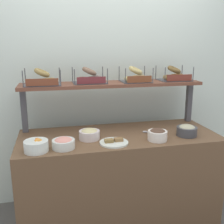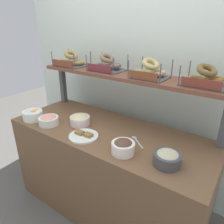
{
  "view_description": "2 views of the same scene",
  "coord_description": "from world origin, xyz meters",
  "px_view_note": "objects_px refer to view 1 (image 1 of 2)",
  "views": [
    {
      "loc": [
        -0.56,
        -2.18,
        1.63
      ],
      "look_at": [
        -0.05,
        0.03,
        1.05
      ],
      "focal_mm": 42.9,
      "sensor_mm": 36.0,
      "label": 1
    },
    {
      "loc": [
        0.93,
        -1.25,
        1.69
      ],
      "look_at": [
        0.02,
        0.02,
        1.02
      ],
      "focal_mm": 33.61,
      "sensor_mm": 36.0,
      "label": 2
    }
  ],
  "objects_px": {
    "bowl_chocolate_spread": "(157,134)",
    "bagel_basket_poppy": "(89,78)",
    "bowl_egg_salad": "(89,134)",
    "bagel_basket_cinnamon_raisin": "(174,76)",
    "serving_plate_white": "(114,142)",
    "bagel_basket_sesame": "(135,77)",
    "bowl_fruit_salad": "(36,146)",
    "bowl_lox_spread": "(63,143)",
    "bagel_basket_everything": "(42,80)",
    "serving_spoon_near_plate": "(149,132)",
    "bowl_tuna_salad": "(187,130)"
  },
  "relations": [
    {
      "from": "bowl_chocolate_spread",
      "to": "bagel_basket_poppy",
      "type": "height_order",
      "value": "bagel_basket_poppy"
    },
    {
      "from": "bowl_egg_salad",
      "to": "bagel_basket_cinnamon_raisin",
      "type": "relative_size",
      "value": 0.58
    },
    {
      "from": "serving_plate_white",
      "to": "bagel_basket_poppy",
      "type": "bearing_deg",
      "value": 104.21
    },
    {
      "from": "serving_plate_white",
      "to": "bagel_basket_sesame",
      "type": "bearing_deg",
      "value": 55.06
    },
    {
      "from": "bowl_fruit_salad",
      "to": "bowl_egg_salad",
      "type": "bearing_deg",
      "value": 22.9
    },
    {
      "from": "bowl_lox_spread",
      "to": "serving_plate_white",
      "type": "relative_size",
      "value": 0.75
    },
    {
      "from": "bagel_basket_sesame",
      "to": "bowl_lox_spread",
      "type": "bearing_deg",
      "value": -147.04
    },
    {
      "from": "bowl_chocolate_spread",
      "to": "bagel_basket_poppy",
      "type": "relative_size",
      "value": 0.53
    },
    {
      "from": "bagel_basket_sesame",
      "to": "bagel_basket_poppy",
      "type": "bearing_deg",
      "value": 176.72
    },
    {
      "from": "bowl_chocolate_spread",
      "to": "bagel_basket_poppy",
      "type": "bearing_deg",
      "value": 135.53
    },
    {
      "from": "bowl_chocolate_spread",
      "to": "bagel_basket_sesame",
      "type": "xyz_separation_m",
      "value": [
        -0.06,
        0.46,
        0.43
      ]
    },
    {
      "from": "bagel_basket_poppy",
      "to": "bagel_basket_cinnamon_raisin",
      "type": "distance_m",
      "value": 0.85
    },
    {
      "from": "bowl_chocolate_spread",
      "to": "bagel_basket_poppy",
      "type": "distance_m",
      "value": 0.81
    },
    {
      "from": "bagel_basket_poppy",
      "to": "bowl_fruit_salad",
      "type": "bearing_deg",
      "value": -133.4
    },
    {
      "from": "bowl_lox_spread",
      "to": "bagel_basket_sesame",
      "type": "height_order",
      "value": "bagel_basket_sesame"
    },
    {
      "from": "bagel_basket_poppy",
      "to": "bowl_lox_spread",
      "type": "bearing_deg",
      "value": -119.72
    },
    {
      "from": "bagel_basket_everything",
      "to": "bagel_basket_cinnamon_raisin",
      "type": "xyz_separation_m",
      "value": [
        1.27,
        0.03,
        0.0
      ]
    },
    {
      "from": "serving_spoon_near_plate",
      "to": "bagel_basket_poppy",
      "type": "xyz_separation_m",
      "value": [
        -0.49,
        0.29,
        0.47
      ]
    },
    {
      "from": "bagel_basket_poppy",
      "to": "serving_spoon_near_plate",
      "type": "bearing_deg",
      "value": -30.87
    },
    {
      "from": "bowl_lox_spread",
      "to": "serving_plate_white",
      "type": "bearing_deg",
      "value": 1.74
    },
    {
      "from": "bowl_chocolate_spread",
      "to": "bagel_basket_everything",
      "type": "bearing_deg",
      "value": 153.59
    },
    {
      "from": "bagel_basket_sesame",
      "to": "bowl_chocolate_spread",
      "type": "bearing_deg",
      "value": -83.16
    },
    {
      "from": "bowl_egg_salad",
      "to": "bagel_basket_everything",
      "type": "bearing_deg",
      "value": 140.71
    },
    {
      "from": "bagel_basket_everything",
      "to": "bagel_basket_poppy",
      "type": "distance_m",
      "value": 0.42
    },
    {
      "from": "bowl_chocolate_spread",
      "to": "serving_spoon_near_plate",
      "type": "xyz_separation_m",
      "value": [
        -0.0,
        0.19,
        -0.04
      ]
    },
    {
      "from": "serving_plate_white",
      "to": "bagel_basket_sesame",
      "type": "relative_size",
      "value": 0.82
    },
    {
      "from": "bowl_chocolate_spread",
      "to": "bagel_basket_sesame",
      "type": "height_order",
      "value": "bagel_basket_sesame"
    },
    {
      "from": "serving_plate_white",
      "to": "serving_spoon_near_plate",
      "type": "distance_m",
      "value": 0.41
    },
    {
      "from": "bowl_fruit_salad",
      "to": "serving_spoon_near_plate",
      "type": "bearing_deg",
      "value": 12.41
    },
    {
      "from": "bowl_fruit_salad",
      "to": "serving_plate_white",
      "type": "height_order",
      "value": "bowl_fruit_salad"
    },
    {
      "from": "bowl_chocolate_spread",
      "to": "bowl_lox_spread",
      "type": "distance_m",
      "value": 0.77
    },
    {
      "from": "bagel_basket_everything",
      "to": "bowl_fruit_salad",
      "type": "bearing_deg",
      "value": -96.95
    },
    {
      "from": "bowl_tuna_salad",
      "to": "serving_plate_white",
      "type": "bearing_deg",
      "value": -175.94
    },
    {
      "from": "bowl_egg_salad",
      "to": "bowl_tuna_salad",
      "type": "bearing_deg",
      "value": -6.91
    },
    {
      "from": "serving_spoon_near_plate",
      "to": "bagel_basket_everything",
      "type": "bearing_deg",
      "value": 163.86
    },
    {
      "from": "bowl_tuna_salad",
      "to": "bowl_fruit_salad",
      "type": "relative_size",
      "value": 0.98
    },
    {
      "from": "bagel_basket_sesame",
      "to": "bowl_tuna_salad",
      "type": "bearing_deg",
      "value": -49.16
    },
    {
      "from": "bowl_chocolate_spread",
      "to": "bowl_lox_spread",
      "type": "relative_size",
      "value": 0.93
    },
    {
      "from": "bowl_fruit_salad",
      "to": "bagel_basket_cinnamon_raisin",
      "type": "xyz_separation_m",
      "value": [
        1.33,
        0.5,
        0.43
      ]
    },
    {
      "from": "bowl_lox_spread",
      "to": "bagel_basket_cinnamon_raisin",
      "type": "bearing_deg",
      "value": 23.43
    },
    {
      "from": "bowl_fruit_salad",
      "to": "bowl_egg_salad",
      "type": "xyz_separation_m",
      "value": [
        0.42,
        0.18,
        -0.0
      ]
    },
    {
      "from": "serving_spoon_near_plate",
      "to": "bagel_basket_poppy",
      "type": "bearing_deg",
      "value": 149.13
    },
    {
      "from": "serving_plate_white",
      "to": "bagel_basket_cinnamon_raisin",
      "type": "distance_m",
      "value": 0.98
    },
    {
      "from": "bagel_basket_sesame",
      "to": "bagel_basket_cinnamon_raisin",
      "type": "height_order",
      "value": "bagel_basket_sesame"
    },
    {
      "from": "bowl_fruit_salad",
      "to": "bagel_basket_cinnamon_raisin",
      "type": "relative_size",
      "value": 0.6
    },
    {
      "from": "bowl_lox_spread",
      "to": "serving_spoon_near_plate",
      "type": "bearing_deg",
      "value": 14.3
    },
    {
      "from": "serving_plate_white",
      "to": "bagel_basket_cinnamon_raisin",
      "type": "bearing_deg",
      "value": 33.3
    },
    {
      "from": "bowl_fruit_salad",
      "to": "bagel_basket_poppy",
      "type": "height_order",
      "value": "bagel_basket_poppy"
    },
    {
      "from": "bowl_fruit_salad",
      "to": "bagel_basket_poppy",
      "type": "xyz_separation_m",
      "value": [
        0.48,
        0.51,
        0.43
      ]
    },
    {
      "from": "bowl_egg_salad",
      "to": "bagel_basket_poppy",
      "type": "distance_m",
      "value": 0.55
    }
  ]
}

